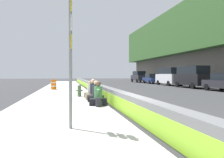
{
  "coord_description": "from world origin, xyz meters",
  "views": [
    {
      "loc": [
        -7.17,
        2.32,
        1.58
      ],
      "look_at": [
        6.15,
        -0.52,
        1.3
      ],
      "focal_mm": 34.23,
      "sensor_mm": 36.0,
      "label": 1
    }
  ],
  "objects": [
    {
      "name": "parked_car_midline",
      "position": [
        21.47,
        -12.33,
        1.35
      ],
      "size": [
        5.14,
        2.19,
        2.56
      ],
      "color": "silver",
      "rests_on": "ground_plane"
    },
    {
      "name": "parked_car_fourth",
      "position": [
        15.5,
        -12.19,
        1.35
      ],
      "size": [
        5.12,
        2.14,
        2.56
      ],
      "color": "black",
      "rests_on": "ground_plane"
    },
    {
      "name": "parked_car_far",
      "position": [
        27.92,
        -12.25,
        0.86
      ],
      "size": [
        4.55,
        2.04,
        1.71
      ],
      "color": "navy",
      "rests_on": "ground_plane"
    },
    {
      "name": "ground_plane",
      "position": [
        0.0,
        0.0,
        0.0
      ],
      "size": [
        160.0,
        160.0,
        0.0
      ],
      "primitive_type": "plane",
      "color": "#353538",
      "rests_on": "ground"
    },
    {
      "name": "parked_car_farther",
      "position": [
        34.48,
        -12.21,
        1.18
      ],
      "size": [
        4.82,
        2.11,
        2.28
      ],
      "color": "#28282D",
      "rests_on": "ground_plane"
    },
    {
      "name": "seated_person_far",
      "position": [
        6.6,
        0.83,
        0.47
      ],
      "size": [
        0.73,
        0.83,
        1.04
      ],
      "color": "#706651",
      "rests_on": "sidewalk_strip"
    },
    {
      "name": "jersey_barrier",
      "position": [
        0.0,
        0.0,
        0.42
      ],
      "size": [
        76.0,
        0.45,
        0.85
      ],
      "color": "slate",
      "rests_on": "ground_plane"
    },
    {
      "name": "construction_barrel",
      "position": [
        14.2,
        3.55,
        0.62
      ],
      "size": [
        0.54,
        0.54,
        0.95
      ],
      "color": "orange",
      "rests_on": "sidewalk_strip"
    },
    {
      "name": "fire_hydrant",
      "position": [
        6.94,
        1.5,
        0.59
      ],
      "size": [
        0.26,
        0.46,
        0.88
      ],
      "color": "#47663D",
      "rests_on": "sidewalk_strip"
    },
    {
      "name": "backpack",
      "position": [
        2.31,
        0.92,
        0.33
      ],
      "size": [
        0.32,
        0.28,
        0.4
      ],
      "color": "#232328",
      "rests_on": "sidewalk_strip"
    },
    {
      "name": "route_sign_post",
      "position": [
        -1.38,
        2.21,
        2.23
      ],
      "size": [
        0.44,
        0.09,
        3.6
      ],
      "color": "gray",
      "rests_on": "sidewalk_strip"
    },
    {
      "name": "seated_person_rear",
      "position": [
        5.17,
        0.81,
        0.51
      ],
      "size": [
        0.76,
        0.87,
        1.19
      ],
      "color": "#706651",
      "rests_on": "sidewalk_strip"
    },
    {
      "name": "seated_person_foreground",
      "position": [
        2.83,
        0.85,
        0.49
      ],
      "size": [
        0.82,
        0.92,
        1.13
      ],
      "color": "black",
      "rests_on": "sidewalk_strip"
    },
    {
      "name": "seated_person_middle",
      "position": [
        4.18,
        0.77,
        0.49
      ],
      "size": [
        0.86,
        0.95,
        1.12
      ],
      "color": "black",
      "rests_on": "sidewalk_strip"
    },
    {
      "name": "sidewalk_strip",
      "position": [
        0.0,
        2.65,
        0.07
      ],
      "size": [
        80.0,
        4.4,
        0.14
      ],
      "primitive_type": "cube",
      "color": "#B5B2A8",
      "rests_on": "ground_plane"
    }
  ]
}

